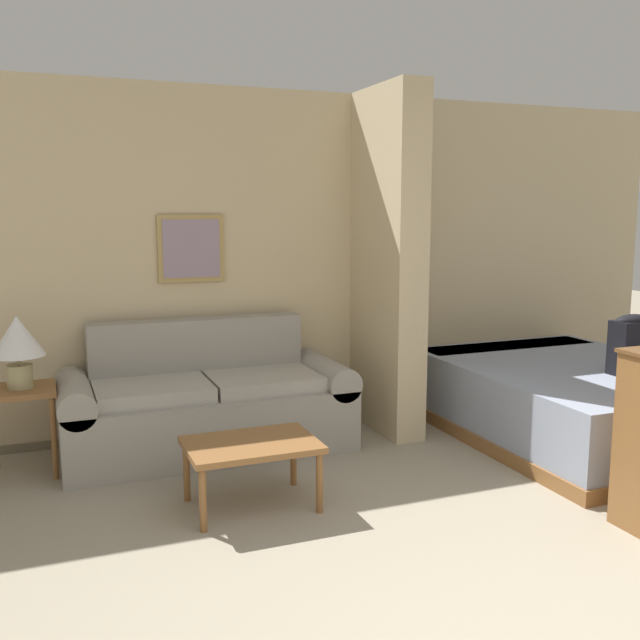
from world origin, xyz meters
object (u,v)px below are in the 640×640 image
(couch, at_px, (207,404))
(backpack, at_px, (632,344))
(table_lamp, at_px, (18,341))
(coffee_table, at_px, (251,449))
(bed, at_px, (573,399))

(couch, bearing_deg, backpack, -21.67)
(table_lamp, height_order, backpack, table_lamp)
(couch, height_order, backpack, backpack)
(coffee_table, height_order, bed, bed)
(backpack, bearing_deg, bed, 109.89)
(couch, bearing_deg, table_lamp, -178.24)
(couch, height_order, coffee_table, couch)
(table_lamp, bearing_deg, couch, 1.76)
(couch, relative_size, table_lamp, 4.32)
(backpack, bearing_deg, coffee_table, 179.60)
(couch, xyz_separation_m, bed, (2.65, -0.71, -0.05))
(couch, distance_m, bed, 2.74)
(coffee_table, height_order, backpack, backpack)
(bed, xyz_separation_m, backpack, (0.14, -0.40, 0.49))
(bed, bearing_deg, backpack, -70.11)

